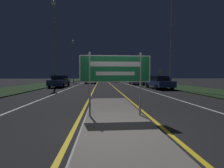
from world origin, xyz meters
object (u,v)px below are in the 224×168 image
Objects in this scene: warning_sign at (160,76)px; highway_sign at (115,71)px; streetlight_right_near at (172,17)px; car_approaching_0 at (60,81)px; car_receding_2 at (114,79)px; streetlight_left_far at (73,54)px; car_receding_1 at (137,80)px; car_approaching_2 at (92,79)px; car_receding_3 at (120,78)px; car_receding_0 at (159,82)px; streetlight_left_near at (54,28)px; car_approaching_1 at (91,79)px.

highway_sign is at bearing -115.61° from warning_sign.
streetlight_right_near reaches higher than car_approaching_0.
streetlight_left_far is at bearing -153.27° from car_receding_2.
car_receding_2 is at bearing 104.86° from car_receding_1.
highway_sign is at bearing -94.89° from car_receding_2.
car_receding_1 is at bearing -75.14° from car_receding_2.
warning_sign is at bearing 17.11° from car_receding_1.
car_approaching_0 is at bearing -88.66° from streetlight_left_far.
highway_sign is 0.57× the size of car_approaching_2.
car_receding_3 is at bearing 55.50° from streetlight_left_far.
car_receding_2 is (-2.91, 10.98, 0.10)m from car_receding_1.
streetlight_left_far is 1.81× the size of car_receding_0.
car_approaching_0 is at bearing 157.89° from streetlight_right_near.
car_receding_3 reaches higher than car_receding_0.
car_receding_3 is (11.94, 17.37, -5.08)m from streetlight_left_far.
streetlight_left_near is 14.63m from car_receding_0.
car_receding_0 is at bearing -79.86° from car_receding_2.
warning_sign is at bearing -13.40° from car_approaching_1.
car_approaching_2 is (-9.41, 24.28, -6.60)m from streetlight_right_near.
car_receding_3 is (-0.83, 33.91, -6.55)m from streetlight_right_near.
highway_sign is at bearing -118.05° from car_receding_0.
car_receding_2 is 13.37m from car_receding_3.
streetlight_left_far is 11.00m from car_receding_2.
car_approaching_0 is at bearing 111.39° from highway_sign.
car_approaching_1 is 9.91m from car_approaching_2.
car_approaching_1 is (-7.99, 4.43, 0.05)m from car_receding_1.
car_approaching_1 is 1.74× the size of warning_sign.
car_receding_3 is at bearing 89.29° from car_receding_1.
highway_sign is 13.17m from streetlight_right_near.
car_receding_2 is at bearing -31.94° from car_approaching_2.
car_approaching_1 is 12.98m from warning_sign.
car_approaching_1 reaches higher than car_approaching_2.
streetlight_left_near is 2.33× the size of car_approaching_0.
streetlight_left_near is 1.27× the size of streetlight_left_far.
car_receding_0 is (-0.58, 1.60, -6.57)m from streetlight_right_near.
streetlight_left_near reaches higher than streetlight_right_near.
car_receding_0 is 15.37m from car_approaching_1.
warning_sign is (16.26, -5.16, -4.37)m from streetlight_left_far.
car_approaching_1 is 0.97× the size of car_approaching_2.
streetlight_left_near reaches higher than streetlight_left_far.
car_receding_3 is (12.24, 28.85, -6.75)m from streetlight_left_near.
highway_sign is 0.22× the size of streetlight_left_near.
car_receding_3 is 12.90m from car_approaching_2.
streetlight_left_far is 2.07× the size of car_receding_3.
streetlight_left_near is 20.72m from car_approaching_2.
car_receding_0 is 2.05× the size of warning_sign.
streetlight_left_far is at bearing 129.23° from car_receding_0.
car_approaching_0 is (-8.46, -15.86, -0.05)m from car_receding_2.
streetlight_left_far reaches higher than car_receding_0.
streetlight_right_near reaches higher than car_receding_1.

